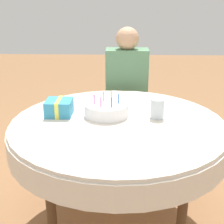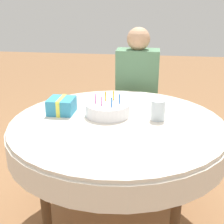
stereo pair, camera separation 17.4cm
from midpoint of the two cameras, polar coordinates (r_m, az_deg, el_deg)
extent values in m
plane|color=#8C603D|center=(2.10, -1.57, -19.83)|extent=(12.00, 12.00, 0.00)
cylinder|color=silver|center=(1.73, -1.80, -2.02)|extent=(1.18, 1.18, 0.02)
cylinder|color=silver|center=(1.76, -1.77, -4.23)|extent=(1.20, 1.20, 0.13)
cylinder|color=#4C331E|center=(1.68, -14.09, -17.33)|extent=(0.05, 0.05, 0.68)
cylinder|color=#4C331E|center=(1.64, 9.60, -18.10)|extent=(0.05, 0.05, 0.68)
cylinder|color=#4C331E|center=(2.21, -9.64, -7.07)|extent=(0.05, 0.05, 0.68)
cylinder|color=#4C331E|center=(2.18, 7.50, -7.39)|extent=(0.05, 0.05, 0.68)
cube|color=brown|center=(2.58, 0.68, -0.43)|extent=(0.37, 0.37, 0.04)
cube|color=brown|center=(2.66, 0.76, 6.21)|extent=(0.33, 0.03, 0.49)
cylinder|color=brown|center=(2.54, -3.01, -6.44)|extent=(0.04, 0.04, 0.42)
cylinder|color=brown|center=(2.53, 4.20, -6.53)|extent=(0.04, 0.04, 0.42)
cylinder|color=brown|center=(2.82, -2.51, -3.52)|extent=(0.04, 0.04, 0.42)
cylinder|color=brown|center=(2.82, 3.94, -3.59)|extent=(0.04, 0.04, 0.42)
cylinder|color=tan|center=(2.54, -1.27, -5.95)|extent=(0.09, 0.09, 0.45)
cylinder|color=tan|center=(2.53, 2.47, -5.99)|extent=(0.09, 0.09, 0.45)
cube|color=#568460|center=(2.50, 0.70, 5.53)|extent=(0.33, 0.19, 0.52)
sphere|color=tan|center=(2.43, 0.74, 13.26)|extent=(0.18, 0.18, 0.18)
cylinder|color=white|center=(1.80, -3.76, 0.42)|extent=(0.26, 0.26, 0.07)
cylinder|color=blue|center=(1.78, -1.62, 2.41)|extent=(0.01, 0.01, 0.06)
cylinder|color=gold|center=(1.83, -2.84, 2.97)|extent=(0.01, 0.01, 0.06)
cylinder|color=gold|center=(1.82, -4.29, 2.80)|extent=(0.01, 0.01, 0.06)
cylinder|color=#D166B2|center=(1.78, -6.08, 2.28)|extent=(0.01, 0.01, 0.06)
cylinder|color=#D166B2|center=(1.73, -4.92, 1.85)|extent=(0.01, 0.01, 0.06)
cylinder|color=blue|center=(1.71, -2.96, 1.69)|extent=(0.01, 0.01, 0.06)
cylinder|color=silver|center=(1.76, 5.48, 0.61)|extent=(0.08, 0.08, 0.11)
cube|color=teal|center=(1.84, -12.32, 0.75)|extent=(0.15, 0.15, 0.09)
cube|color=#EAE54C|center=(1.84, -12.32, 0.75)|extent=(0.02, 0.15, 0.10)
camera|label=1|loc=(0.09, -92.86, -1.07)|focal=50.00mm
camera|label=2|loc=(0.09, 87.14, 1.07)|focal=50.00mm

